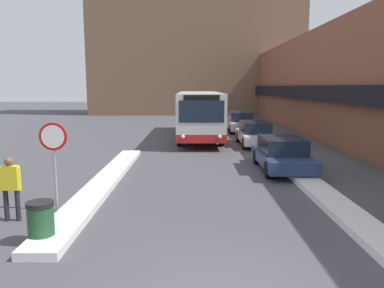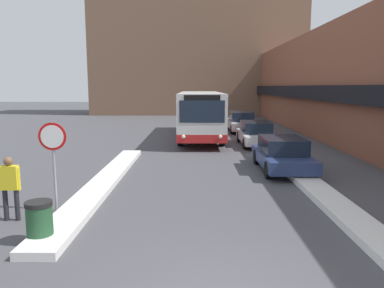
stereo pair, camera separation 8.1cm
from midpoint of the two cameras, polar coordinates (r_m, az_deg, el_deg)
name	(u,v)px [view 1 (the left image)]	position (r m, az deg, el deg)	size (l,w,h in m)	color
building_row_right	(326,84)	(31.26, 19.68, 8.55)	(5.50, 60.00, 7.21)	brown
building_backdrop_far	(196,36)	(49.11, 0.52, 16.14)	(26.00, 8.00, 19.51)	brown
snow_bank_left	(104,182)	(13.67, -13.38, -5.60)	(0.90, 11.93, 0.20)	silver
snow_bank_right	(304,179)	(14.27, 16.57, -5.10)	(0.90, 13.88, 0.21)	silver
city_bus	(199,113)	(25.27, 0.98, 4.79)	(2.71, 11.86, 3.04)	silver
parked_car_front	(282,154)	(15.78, 13.38, -1.46)	(1.89, 4.27, 1.37)	navy
parked_car_middle	(255,133)	(22.28, 9.43, 1.61)	(1.83, 4.45, 1.39)	silver
parked_car_back	(240,122)	(29.03, 7.22, 3.40)	(1.91, 4.85, 1.52)	#B7B7BC
stop_sign	(53,147)	(10.83, -20.59, -0.47)	(0.76, 0.08, 2.47)	gray
pedestrian	(10,183)	(10.63, -26.18, -5.34)	(0.54, 0.23, 1.67)	#232328
trash_bin	(41,222)	(9.02, -22.31, -11.00)	(0.59, 0.59, 0.95)	#234C2D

